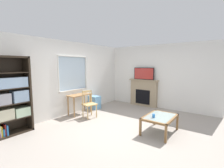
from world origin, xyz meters
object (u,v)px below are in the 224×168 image
Objects in this scene: bookshelf at (11,98)px; sippy_cup at (154,116)px; desk_under_window at (80,98)px; wooden_chair at (89,104)px; plastic_drawer_unit at (95,102)px; tv at (144,74)px; fireplace at (144,93)px; coffee_table at (160,118)px.

sippy_cup is (2.15, -2.91, -0.46)m from bookshelf.
wooden_chair is at bearing -94.64° from desk_under_window.
desk_under_window reaches higher than plastic_drawer_unit.
wooden_chair reaches higher than sippy_cup.
tv is 10.01× the size of sippy_cup.
tv is at bearing -40.38° from plastic_drawer_unit.
tv reaches higher than fireplace.
coffee_table is (-2.28, -1.58, -0.19)m from fireplace.
coffee_table is (2.35, -3.00, -0.56)m from bookshelf.
bookshelf is 3.86m from coffee_table.
wooden_chair reaches higher than coffee_table.
desk_under_window is 2.79m from fireplace.
desk_under_window is 9.71× the size of sippy_cup.
desk_under_window reaches higher than sippy_cup.
desk_under_window is 0.89m from plastic_drawer_unit.
bookshelf is 2.01× the size of coffee_table.
coffee_table is at bearing -23.94° from sippy_cup.
tv is at bearing 180.00° from fireplace.
wooden_chair is 1.00× the size of tv.
desk_under_window is at bearing 93.47° from coffee_table.
tv is (2.44, -1.32, 0.81)m from desk_under_window.
fireplace is at bearing 30.93° from sippy_cup.
fireplace reaches higher than wooden_chair.
desk_under_window is 2.91m from coffee_table.
coffee_table is 0.25m from sippy_cup.
desk_under_window is 0.88× the size of coffee_table.
bookshelf is 3.09m from plastic_drawer_unit.
plastic_drawer_unit is at bearing 32.92° from wooden_chair.
sippy_cup is (-0.86, -2.85, 0.23)m from plastic_drawer_unit.
bookshelf is 2.28× the size of desk_under_window.
sippy_cup is (0.01, -2.29, 0.03)m from wooden_chair.
coffee_table is (-2.26, -1.58, -1.01)m from tv.
bookshelf is at bearing 128.07° from coffee_table.
fireplace is at bearing -17.09° from bookshelf.
bookshelf is at bearing 177.14° from desk_under_window.
desk_under_window is at bearing 151.81° from fireplace.
plastic_drawer_unit is at bearing 73.25° from sippy_cup.
plastic_drawer_unit is at bearing -1.12° from bookshelf.
wooden_chair is (2.13, -0.62, -0.48)m from bookshelf.
plastic_drawer_unit is at bearing 139.62° from tv.
sippy_cup is (-0.03, -2.80, -0.10)m from desk_under_window.
tv is at bearing -17.90° from wooden_chair.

